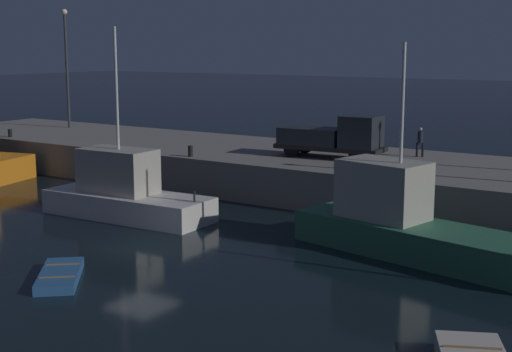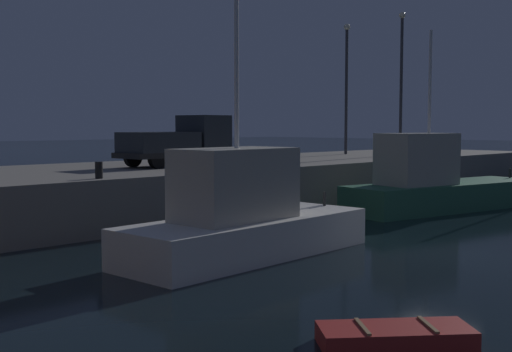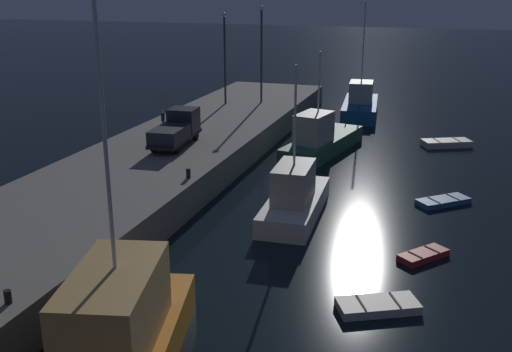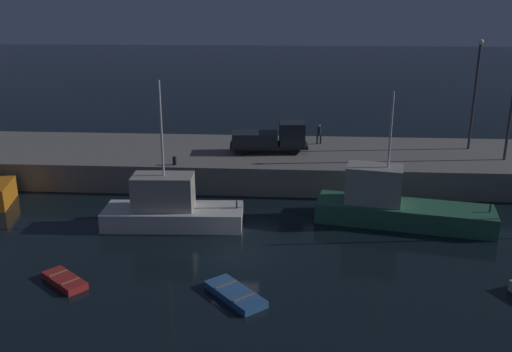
# 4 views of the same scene
# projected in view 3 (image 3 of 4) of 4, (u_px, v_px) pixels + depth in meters

# --- Properties ---
(ground_plane) EXTENTS (320.00, 320.00, 0.00)m
(ground_plane) POSITION_uv_depth(u_px,v_px,m) (367.00, 198.00, 39.80)
(ground_plane) COLOR black
(pier_quay) EXTENTS (61.90, 10.56, 2.11)m
(pier_quay) POSITION_uv_depth(u_px,v_px,m) (162.00, 163.00, 43.86)
(pier_quay) COLOR gray
(pier_quay) RESTS_ON ground
(fishing_trawler_red) EXTENTS (11.37, 5.12, 8.45)m
(fishing_trawler_red) POSITION_uv_depth(u_px,v_px,m) (320.00, 140.00, 49.76)
(fishing_trawler_red) COLOR #2D6647
(fishing_trawler_red) RESTS_ON ground
(fishing_boat_white) EXTENTS (10.62, 4.51, 11.82)m
(fishing_boat_white) POSITION_uv_depth(u_px,v_px,m) (360.00, 104.00, 64.18)
(fishing_boat_white) COLOR #195193
(fishing_boat_white) RESTS_ON ground
(fishing_boat_orange) EXTENTS (8.83, 3.38, 9.21)m
(fishing_boat_orange) POSITION_uv_depth(u_px,v_px,m) (294.00, 197.00, 36.45)
(fishing_boat_orange) COLOR silver
(fishing_boat_orange) RESTS_ON ground
(dinghy_orange_near) EXTENTS (2.93, 3.81, 0.44)m
(dinghy_orange_near) POSITION_uv_depth(u_px,v_px,m) (378.00, 306.00, 26.22)
(dinghy_orange_near) COLOR beige
(dinghy_orange_near) RESTS_ON ground
(rowboat_white_mid) EXTENTS (3.31, 3.51, 0.39)m
(rowboat_white_mid) POSITION_uv_depth(u_px,v_px,m) (443.00, 201.00, 38.78)
(rowboat_white_mid) COLOR #2D6099
(rowboat_white_mid) RESTS_ON ground
(dinghy_red_small) EXTENTS (2.84, 2.61, 0.40)m
(dinghy_red_small) POSITION_uv_depth(u_px,v_px,m) (423.00, 255.00, 31.10)
(dinghy_red_small) COLOR #B22823
(dinghy_red_small) RESTS_ON ground
(rowboat_blue_far) EXTENTS (3.28, 4.41, 0.59)m
(rowboat_blue_far) POSITION_uv_depth(u_px,v_px,m) (446.00, 143.00, 52.35)
(rowboat_blue_far) COLOR beige
(rowboat_blue_far) RESTS_ON ground
(lamp_post_east) EXTENTS (0.44, 0.44, 8.77)m
(lamp_post_east) POSITION_uv_depth(u_px,v_px,m) (225.00, 52.00, 58.31)
(lamp_post_east) COLOR #38383D
(lamp_post_east) RESTS_ON pier_quay
(lamp_post_central) EXTENTS (0.44, 0.44, 9.39)m
(lamp_post_central) POSITION_uv_depth(u_px,v_px,m) (261.00, 48.00, 58.86)
(lamp_post_central) COLOR #38383D
(lamp_post_central) RESTS_ON pier_quay
(utility_truck) EXTENTS (6.27, 2.50, 2.44)m
(utility_truck) POSITION_uv_depth(u_px,v_px,m) (176.00, 129.00, 44.37)
(utility_truck) COLOR black
(utility_truck) RESTS_ON pier_quay
(dockworker) EXTENTS (0.42, 0.39, 1.67)m
(dockworker) POSITION_uv_depth(u_px,v_px,m) (163.00, 119.00, 48.78)
(dockworker) COLOR black
(dockworker) RESTS_ON pier_quay
(bollard_west) EXTENTS (0.28, 0.28, 0.62)m
(bollard_west) POSITION_uv_depth(u_px,v_px,m) (188.00, 173.00, 37.04)
(bollard_west) COLOR black
(bollard_west) RESTS_ON pier_quay
(bollard_central) EXTENTS (0.28, 0.28, 0.53)m
(bollard_central) POSITION_uv_depth(u_px,v_px,m) (8.00, 297.00, 22.60)
(bollard_central) COLOR black
(bollard_central) RESTS_ON pier_quay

